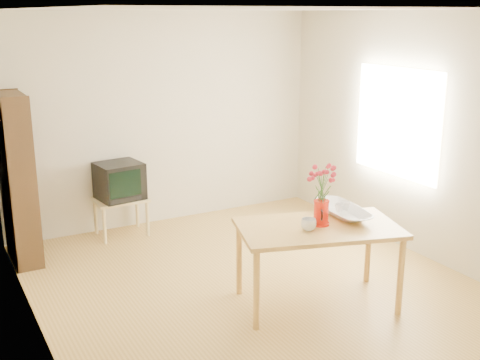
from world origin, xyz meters
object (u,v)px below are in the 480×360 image
table (318,235)px  bowl (343,191)px  mug (309,225)px  television (119,180)px  pitcher (321,214)px

table → bowl: bearing=37.0°
mug → television: bearing=-95.0°
pitcher → bowl: (0.34, 0.12, 0.13)m
television → mug: bearing=-78.7°
pitcher → mug: (-0.17, -0.06, -0.05)m
pitcher → bowl: bowl is taller
mug → table: bearing=174.9°
bowl → mug: bearing=-160.1°
bowl → television: bearing=119.7°
table → bowl: bowl is taller
mug → bowl: (0.51, 0.18, 0.18)m
bowl → television: (-1.38, 2.42, -0.30)m
mug → television: (-0.87, 2.61, -0.12)m
television → bowl: bearing=-67.5°
pitcher → mug: size_ratio=1.72×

